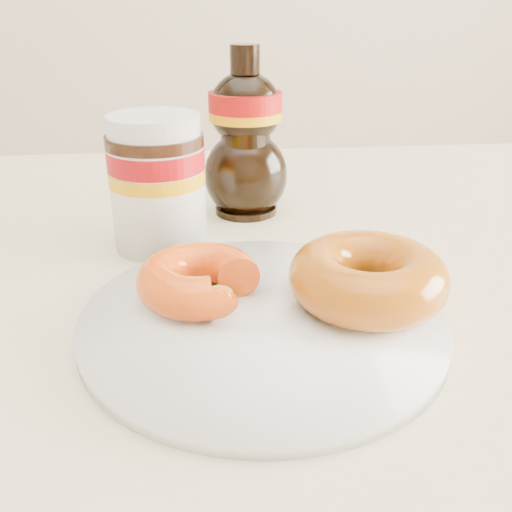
{
  "coord_description": "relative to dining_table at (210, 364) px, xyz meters",
  "views": [
    {
      "loc": [
        -0.0,
        -0.33,
        0.97
      ],
      "look_at": [
        0.04,
        0.07,
        0.79
      ],
      "focal_mm": 40.0,
      "sensor_mm": 36.0,
      "label": 1
    }
  ],
  "objects": [
    {
      "name": "dining_table",
      "position": [
        0.0,
        0.0,
        0.0
      ],
      "size": [
        1.4,
        0.9,
        0.75
      ],
      "color": "beige",
      "rests_on": "ground"
    },
    {
      "name": "plate",
      "position": [
        0.04,
        -0.08,
        0.09
      ],
      "size": [
        0.26,
        0.26,
        0.01
      ],
      "color": "white",
      "rests_on": "dining_table"
    },
    {
      "name": "donut_bitten",
      "position": [
        -0.01,
        -0.05,
        0.11
      ],
      "size": [
        0.1,
        0.1,
        0.03
      ],
      "primitive_type": "torus",
      "rotation": [
        0.0,
        0.0,
        0.08
      ],
      "color": "#EF500D",
      "rests_on": "plate"
    },
    {
      "name": "donut_whole",
      "position": [
        0.12,
        -0.07,
        0.12
      ],
      "size": [
        0.15,
        0.15,
        0.04
      ],
      "primitive_type": "torus",
      "rotation": [
        0.0,
        0.0,
        0.35
      ],
      "color": "#9B5A0A",
      "rests_on": "plate"
    },
    {
      "name": "nutella_jar",
      "position": [
        -0.04,
        0.08,
        0.15
      ],
      "size": [
        0.09,
        0.09,
        0.13
      ],
      "rotation": [
        0.0,
        0.0,
        0.16
      ],
      "color": "white",
      "rests_on": "dining_table"
    },
    {
      "name": "syrup_bottle",
      "position": [
        0.05,
        0.17,
        0.17
      ],
      "size": [
        0.11,
        0.1,
        0.18
      ],
      "primitive_type": null,
      "rotation": [
        0.0,
        0.0,
        0.33
      ],
      "color": "black",
      "rests_on": "dining_table"
    },
    {
      "name": "dark_jar",
      "position": [
        -0.04,
        0.07,
        0.13
      ],
      "size": [
        0.06,
        0.06,
        0.09
      ],
      "rotation": [
        0.0,
        0.0,
        -0.2
      ],
      "color": "black",
      "rests_on": "dining_table"
    }
  ]
}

